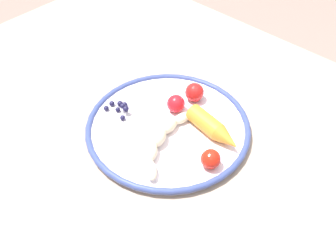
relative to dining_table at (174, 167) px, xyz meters
name	(u,v)px	position (x,y,z in m)	size (l,w,h in m)	color
dining_table	(174,167)	(0.00, 0.00, 0.00)	(1.25, 0.89, 0.71)	tan
plate	(168,127)	(-0.03, 0.01, 0.08)	(0.32, 0.32, 0.02)	white
banana	(161,139)	(-0.01, -0.03, 0.10)	(0.09, 0.18, 0.03)	beige
carrot_orange	(214,129)	(0.05, 0.05, 0.11)	(0.12, 0.05, 0.03)	orange
blueberry_pile	(120,107)	(-0.13, -0.02, 0.10)	(0.06, 0.04, 0.02)	#191638
tomato_near	(176,104)	(-0.05, 0.06, 0.11)	(0.04, 0.04, 0.04)	red
tomato_mid	(211,159)	(0.09, -0.01, 0.11)	(0.04, 0.04, 0.04)	red
tomato_far	(194,92)	(-0.04, 0.11, 0.11)	(0.04, 0.04, 0.04)	red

